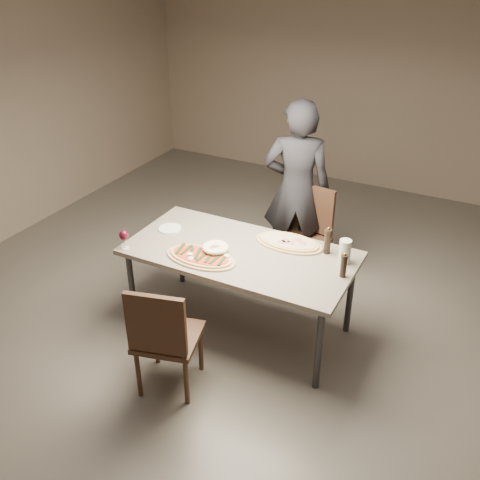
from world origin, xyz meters
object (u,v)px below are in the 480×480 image
at_px(pepper_mill_left, 344,265).
at_px(dining_table, 240,257).
at_px(bread_basket, 215,249).
at_px(diner, 297,190).
at_px(zucchini_pizza, 201,257).
at_px(carafe, 345,251).
at_px(chair_far, 307,230).
at_px(ham_pizza, 289,242).
at_px(chair_near, 163,335).

bearing_deg(pepper_mill_left, dining_table, -178.53).
bearing_deg(bread_basket, diner, 80.74).
distance_m(dining_table, bread_basket, 0.22).
height_order(zucchini_pizza, carafe, carafe).
xyz_separation_m(carafe, diner, (-0.73, 0.85, 0.02)).
distance_m(dining_table, carafe, 0.82).
bearing_deg(chair_far, carafe, 136.75).
bearing_deg(chair_far, dining_table, 88.47).
xyz_separation_m(dining_table, zucchini_pizza, (-0.22, -0.24, 0.07)).
relative_size(pepper_mill_left, diner, 0.12).
bearing_deg(diner, bread_basket, 62.26).
relative_size(zucchini_pizza, chair_far, 0.63).
xyz_separation_m(zucchini_pizza, pepper_mill_left, (1.05, 0.26, 0.08)).
bearing_deg(bread_basket, zucchini_pizza, -120.13).
distance_m(dining_table, ham_pizza, 0.41).
xyz_separation_m(dining_table, chair_near, (-0.13, -0.90, -0.18)).
bearing_deg(ham_pizza, chair_near, -92.18).
relative_size(dining_table, pepper_mill_left, 9.06).
distance_m(ham_pizza, carafe, 0.49).
relative_size(dining_table, ham_pizza, 3.19).
bearing_deg(bread_basket, pepper_mill_left, 8.57).
bearing_deg(chair_near, chair_far, 65.50).
bearing_deg(zucchini_pizza, carafe, 37.51).
bearing_deg(diner, dining_table, 69.15).
bearing_deg(bread_basket, chair_far, 72.76).
bearing_deg(pepper_mill_left, chair_far, 123.45).
relative_size(bread_basket, pepper_mill_left, 1.04).
relative_size(dining_table, carafe, 9.41).
bearing_deg(dining_table, pepper_mill_left, 1.47).
height_order(carafe, chair_far, carafe).
bearing_deg(carafe, zucchini_pizza, -155.53).
bearing_deg(pepper_mill_left, zucchini_pizza, -165.97).
relative_size(bread_basket, diner, 0.12).
bearing_deg(zucchini_pizza, diner, 91.77).
distance_m(chair_near, diner, 2.00).
distance_m(zucchini_pizza, chair_near, 0.71).
height_order(pepper_mill_left, chair_far, pepper_mill_left).
relative_size(pepper_mill_left, chair_far, 0.22).
xyz_separation_m(bread_basket, diner, (0.19, 1.19, 0.07)).
relative_size(ham_pizza, pepper_mill_left, 2.84).
relative_size(pepper_mill_left, carafe, 1.04).
relative_size(zucchini_pizza, bread_basket, 2.81).
distance_m(chair_near, chair_far, 1.91).
distance_m(carafe, chair_far, 1.02).
height_order(zucchini_pizza, chair_near, chair_near).
height_order(pepper_mill_left, chair_near, pepper_mill_left).
xyz_separation_m(pepper_mill_left, chair_near, (-0.96, -0.92, -0.33)).
xyz_separation_m(pepper_mill_left, carafe, (-0.05, 0.19, 0.00)).
bearing_deg(ham_pizza, pepper_mill_left, -8.11).
distance_m(dining_table, diner, 1.08).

